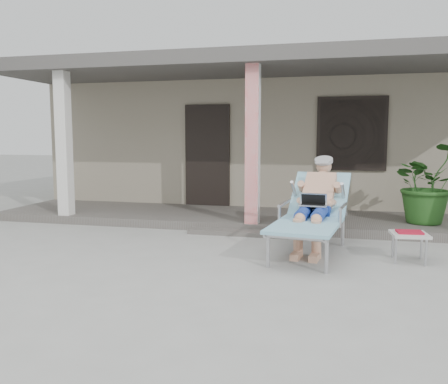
# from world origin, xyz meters

# --- Properties ---
(ground) EXTENTS (60.00, 60.00, 0.00)m
(ground) POSITION_xyz_m (0.00, 0.00, 0.00)
(ground) COLOR #9E9E99
(ground) RESTS_ON ground
(house) EXTENTS (10.40, 5.40, 3.30)m
(house) POSITION_xyz_m (0.00, 6.50, 1.67)
(house) COLOR #9F967E
(house) RESTS_ON ground
(porch_deck) EXTENTS (10.00, 2.00, 0.15)m
(porch_deck) POSITION_xyz_m (0.00, 3.00, 0.07)
(porch_deck) COLOR #605B56
(porch_deck) RESTS_ON ground
(porch_overhang) EXTENTS (10.00, 2.30, 2.85)m
(porch_overhang) POSITION_xyz_m (0.00, 2.95, 2.79)
(porch_overhang) COLOR silver
(porch_overhang) RESTS_ON porch_deck
(porch_step) EXTENTS (2.00, 0.30, 0.07)m
(porch_step) POSITION_xyz_m (0.00, 1.85, 0.04)
(porch_step) COLOR #605B56
(porch_step) RESTS_ON ground
(lounger) EXTENTS (1.06, 2.22, 1.40)m
(lounger) POSITION_xyz_m (1.07, 1.07, 0.86)
(lounger) COLOR #B7B7BC
(lounger) RESTS_ON ground
(side_table) EXTENTS (0.49, 0.49, 0.40)m
(side_table) POSITION_xyz_m (2.30, 0.77, 0.34)
(side_table) COLOR beige
(side_table) RESTS_ON ground
(potted_palm) EXTENTS (1.48, 1.38, 1.33)m
(potted_palm) POSITION_xyz_m (2.84, 2.88, 0.82)
(potted_palm) COLOR #26591E
(potted_palm) RESTS_ON porch_deck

